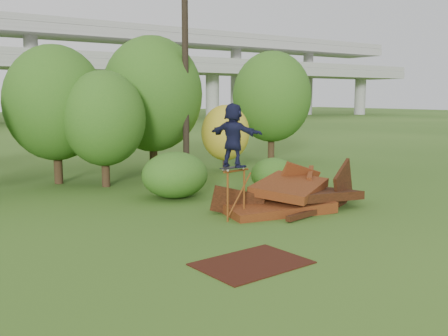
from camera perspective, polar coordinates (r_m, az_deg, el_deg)
ground at (r=13.86m, az=7.45°, el=-7.28°), size 240.00×240.00×0.00m
scrap_pile at (r=16.63m, az=7.70°, el=-3.23°), size 5.44×3.22×1.91m
grind_rail at (r=14.88m, az=1.38°, el=-2.37°), size 0.99×0.23×1.53m
skateboard at (r=14.69m, az=1.07°, el=0.06°), size 0.92×0.39×0.09m
skater at (r=14.59m, az=1.08°, el=3.77°), size 1.15×1.82×1.88m
flat_plate at (r=11.25m, az=3.20°, el=-10.82°), size 2.49×1.86×0.03m
tree_1 at (r=22.10m, az=-18.73°, el=7.05°), size 4.18×4.18×5.82m
tree_2 at (r=20.80m, az=-13.56°, el=5.52°), size 3.36×3.36×4.73m
tree_3 at (r=23.67m, az=-8.20°, el=8.34°), size 4.66×4.66×6.46m
tree_4 at (r=24.51m, az=0.17°, el=4.04°), size 2.38×2.38×3.28m
tree_5 at (r=28.45m, az=5.49°, el=8.10°), size 4.42×4.42×6.21m
shrub_left at (r=18.22m, az=-5.63°, el=-0.80°), size 2.45×2.26×1.69m
shrub_right at (r=19.75m, az=5.63°, el=-0.69°), size 1.82×1.67×1.29m
utility_pole at (r=22.33m, az=-4.43°, el=10.63°), size 1.40×0.28×9.14m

